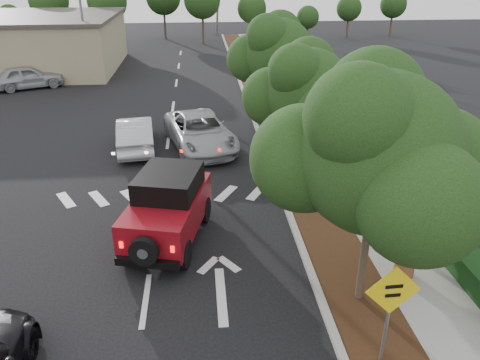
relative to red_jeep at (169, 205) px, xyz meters
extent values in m
plane|color=black|center=(-0.55, -3.12, -1.14)|extent=(120.00, 120.00, 0.00)
cube|color=#9E9B93|center=(4.05, 8.88, -1.06)|extent=(0.20, 70.00, 0.15)
cube|color=black|center=(5.05, 8.88, -1.08)|extent=(1.80, 70.00, 0.12)
cube|color=gray|center=(6.95, 8.88, -1.08)|extent=(2.00, 70.00, 0.12)
cube|color=black|center=(8.35, 8.88, -0.74)|extent=(0.80, 70.00, 0.80)
cylinder|color=black|center=(-0.54, 1.31, -0.71)|extent=(0.50, 0.90, 0.86)
cylinder|color=black|center=(1.08, 0.91, -0.71)|extent=(0.50, 0.90, 0.86)
cylinder|color=black|center=(-1.18, -1.31, -0.71)|extent=(0.50, 0.90, 0.86)
cylinder|color=black|center=(0.44, -1.71, -0.71)|extent=(0.50, 0.90, 0.86)
cube|color=maroon|center=(-0.05, -0.20, -0.12)|extent=(2.82, 4.31, 1.07)
cube|color=black|center=(0.03, 0.11, 0.76)|extent=(2.24, 2.54, 0.69)
cube|color=maroon|center=(0.31, 1.26, -0.21)|extent=(1.91, 1.48, 0.88)
cube|color=black|center=(-0.54, -2.21, -0.60)|extent=(1.82, 0.63, 0.24)
cylinder|color=black|center=(-0.58, -2.35, -0.12)|extent=(0.85, 0.42, 0.81)
cube|color=#FF190C|center=(-1.24, -1.97, -0.12)|extent=(0.11, 0.07, 0.19)
cube|color=#FF190C|center=(0.18, -2.32, -0.12)|extent=(0.11, 0.07, 0.19)
imported|color=#9DA0A4|center=(1.03, 7.91, -0.35)|extent=(3.89, 6.10, 1.57)
imported|color=#B9BBC1|center=(-1.99, 7.99, -0.39)|extent=(2.10, 4.71, 1.50)
imported|color=#A0A2A7|center=(-10.69, 20.23, -0.34)|extent=(5.02, 3.60, 1.59)
cylinder|color=slate|center=(4.85, -5.76, 0.15)|extent=(0.08, 0.08, 2.31)
cube|color=yellow|center=(4.85, -5.79, 0.92)|extent=(1.18, 0.06, 1.18)
cube|color=black|center=(4.85, -5.81, 1.03)|extent=(0.37, 0.02, 0.08)
cube|color=black|center=(4.85, -5.81, 0.81)|extent=(0.33, 0.02, 0.08)
cylinder|color=brown|center=(6.60, -2.81, -0.74)|extent=(0.59, 0.59, 0.56)
sphere|color=black|center=(6.60, -2.81, -0.21)|extent=(0.69, 0.69, 0.69)
imported|color=black|center=(6.60, -2.81, -0.13)|extent=(0.62, 0.54, 0.65)
camera|label=1|loc=(1.07, -13.11, 7.03)|focal=35.00mm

